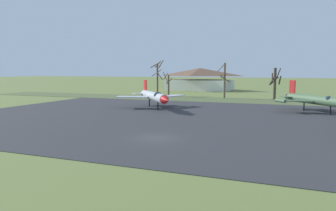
% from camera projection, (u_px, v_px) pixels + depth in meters
% --- Properties ---
extents(ground_plane, '(600.00, 600.00, 0.00)m').
position_uv_depth(ground_plane, '(156.00, 139.00, 31.07)').
color(ground_plane, olive).
extents(asphalt_apron, '(72.03, 46.50, 0.05)m').
position_uv_depth(asphalt_apron, '(195.00, 119.00, 44.01)').
color(asphalt_apron, '#333335').
rests_on(asphalt_apron, ground).
extents(grass_verge_strip, '(132.03, 12.00, 0.06)m').
position_uv_depth(grass_verge_strip, '(231.00, 100.00, 71.14)').
color(grass_verge_strip, '#536038').
rests_on(grass_verge_strip, ground).
extents(jet_fighter_front_right, '(12.30, 13.30, 5.06)m').
position_uv_depth(jet_fighter_front_right, '(319.00, 100.00, 49.40)').
color(jet_fighter_front_right, '#4C6B47').
rests_on(jet_fighter_front_right, ground).
extents(jet_fighter_rear_center, '(12.59, 13.87, 4.96)m').
position_uv_depth(jet_fighter_rear_center, '(154.00, 96.00, 55.16)').
color(jet_fighter_rear_center, silver).
rests_on(jet_fighter_rear_center, ground).
extents(bare_tree_far_left, '(3.71, 3.36, 9.65)m').
position_uv_depth(bare_tree_far_left, '(158.00, 77.00, 85.42)').
color(bare_tree_far_left, brown).
rests_on(bare_tree_far_left, ground).
extents(bare_tree_left_of_center, '(2.24, 2.71, 6.41)m').
position_uv_depth(bare_tree_left_of_center, '(168.00, 84.00, 81.10)').
color(bare_tree_left_of_center, brown).
rests_on(bare_tree_left_of_center, ground).
extents(bare_tree_center, '(3.48, 3.50, 8.68)m').
position_uv_depth(bare_tree_center, '(224.00, 80.00, 76.81)').
color(bare_tree_center, brown).
rests_on(bare_tree_center, ground).
extents(bare_tree_right_of_center, '(2.81, 2.40, 7.41)m').
position_uv_depth(bare_tree_right_of_center, '(275.00, 82.00, 71.70)').
color(bare_tree_right_of_center, '#42382D').
rests_on(bare_tree_right_of_center, ground).
extents(visitor_building, '(23.46, 16.07, 7.72)m').
position_uv_depth(visitor_building, '(200.00, 79.00, 109.44)').
color(visitor_building, silver).
rests_on(visitor_building, ground).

